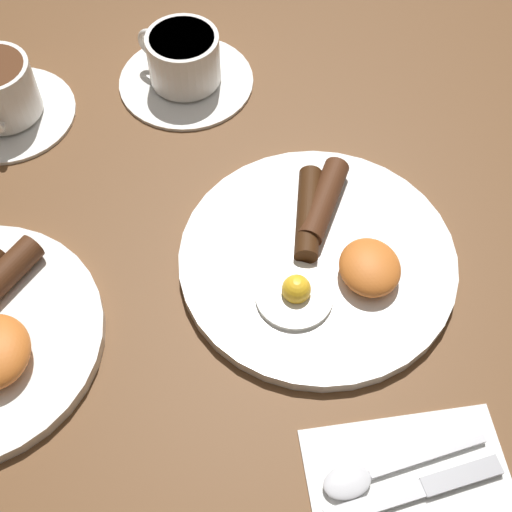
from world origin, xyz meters
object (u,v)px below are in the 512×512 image
teacup_near (184,64)px  spoon (366,476)px  breakfast_plate_near (321,257)px  knife (424,488)px  teacup_far (2,96)px

teacup_near → spoon: bearing=-170.4°
breakfast_plate_near → teacup_near: 0.31m
breakfast_plate_near → teacup_near: bearing=19.2°
knife → spoon: spoon is taller
teacup_near → knife: size_ratio=1.03×
breakfast_plate_near → teacup_near: size_ratio=1.71×
breakfast_plate_near → teacup_far: 0.42m
teacup_far → spoon: size_ratio=1.04×
teacup_near → breakfast_plate_near: bearing=-160.8°
teacup_near → teacup_far: 0.22m
breakfast_plate_near → knife: breakfast_plate_near is taller
teacup_near → teacup_far: size_ratio=1.05×
breakfast_plate_near → knife: size_ratio=1.77×
teacup_near → knife: 0.56m
teacup_far → spoon: 0.59m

